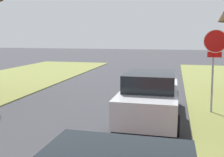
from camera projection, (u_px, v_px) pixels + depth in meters
stop_sign_far at (215, 53)px, 9.21m from camera, size 0.81×0.50×2.95m
parked_sedan_silver at (150, 96)px, 9.01m from camera, size 1.95×4.41×1.57m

